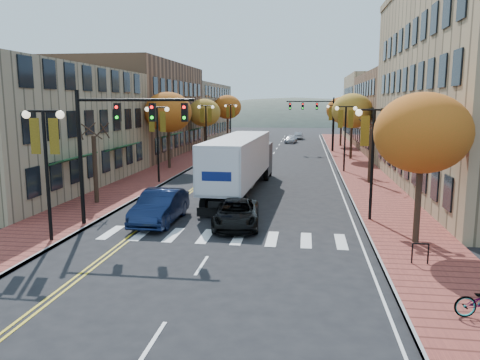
% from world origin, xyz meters
% --- Properties ---
extents(ground, '(200.00, 200.00, 0.00)m').
position_xyz_m(ground, '(0.00, 0.00, 0.00)').
color(ground, black).
rests_on(ground, ground).
extents(sidewalk_left, '(4.00, 85.00, 0.15)m').
position_xyz_m(sidewalk_left, '(-9.00, 32.50, 0.07)').
color(sidewalk_left, brown).
rests_on(sidewalk_left, ground).
extents(sidewalk_right, '(4.00, 85.00, 0.15)m').
position_xyz_m(sidewalk_right, '(9.00, 32.50, 0.07)').
color(sidewalk_right, brown).
rests_on(sidewalk_right, ground).
extents(building_left_near, '(12.00, 22.00, 9.00)m').
position_xyz_m(building_left_near, '(-17.00, 13.00, 4.50)').
color(building_left_near, '#9E8966').
rests_on(building_left_near, ground).
extents(building_left_mid, '(12.00, 24.00, 11.00)m').
position_xyz_m(building_left_mid, '(-17.00, 36.00, 5.50)').
color(building_left_mid, brown).
rests_on(building_left_mid, ground).
extents(building_left_far, '(12.00, 26.00, 9.50)m').
position_xyz_m(building_left_far, '(-17.00, 61.00, 4.75)').
color(building_left_far, '#9E8966').
rests_on(building_left_far, ground).
extents(building_right_mid, '(15.00, 24.00, 10.00)m').
position_xyz_m(building_right_mid, '(18.50, 42.00, 5.00)').
color(building_right_mid, brown).
rests_on(building_right_mid, ground).
extents(building_right_far, '(15.00, 20.00, 11.00)m').
position_xyz_m(building_right_far, '(18.50, 64.00, 5.50)').
color(building_right_far, '#9E8966').
rests_on(building_right_far, ground).
extents(tree_left_a, '(0.28, 0.28, 4.20)m').
position_xyz_m(tree_left_a, '(-9.00, 8.00, 2.25)').
color(tree_left_a, '#382619').
rests_on(tree_left_a, sidewalk_left).
extents(tree_left_b, '(4.48, 4.48, 7.21)m').
position_xyz_m(tree_left_b, '(-9.00, 24.00, 5.45)').
color(tree_left_b, '#382619').
rests_on(tree_left_b, sidewalk_left).
extents(tree_left_c, '(4.16, 4.16, 6.69)m').
position_xyz_m(tree_left_c, '(-9.00, 40.00, 5.05)').
color(tree_left_c, '#382619').
rests_on(tree_left_c, sidewalk_left).
extents(tree_left_d, '(4.61, 4.61, 7.42)m').
position_xyz_m(tree_left_d, '(-9.00, 58.00, 5.60)').
color(tree_left_d, '#382619').
rests_on(tree_left_d, sidewalk_left).
extents(tree_right_a, '(4.16, 4.16, 6.69)m').
position_xyz_m(tree_right_a, '(9.00, 2.00, 5.05)').
color(tree_right_a, '#382619').
rests_on(tree_right_a, sidewalk_right).
extents(tree_right_b, '(0.28, 0.28, 4.20)m').
position_xyz_m(tree_right_b, '(9.00, 18.00, 2.25)').
color(tree_right_b, '#382619').
rests_on(tree_right_b, sidewalk_right).
extents(tree_right_c, '(4.48, 4.48, 7.21)m').
position_xyz_m(tree_right_c, '(9.00, 34.00, 5.45)').
color(tree_right_c, '#382619').
rests_on(tree_right_c, sidewalk_right).
extents(tree_right_d, '(4.35, 4.35, 7.00)m').
position_xyz_m(tree_right_d, '(9.00, 50.00, 5.29)').
color(tree_right_d, '#382619').
rests_on(tree_right_d, sidewalk_right).
extents(lamp_left_a, '(1.96, 0.36, 6.05)m').
position_xyz_m(lamp_left_a, '(-7.50, 0.00, 4.29)').
color(lamp_left_a, black).
rests_on(lamp_left_a, ground).
extents(lamp_left_b, '(1.96, 0.36, 6.05)m').
position_xyz_m(lamp_left_b, '(-7.50, 16.00, 4.29)').
color(lamp_left_b, black).
rests_on(lamp_left_b, ground).
extents(lamp_left_c, '(1.96, 0.36, 6.05)m').
position_xyz_m(lamp_left_c, '(-7.50, 34.00, 4.29)').
color(lamp_left_c, black).
rests_on(lamp_left_c, ground).
extents(lamp_left_d, '(1.96, 0.36, 6.05)m').
position_xyz_m(lamp_left_d, '(-7.50, 52.00, 4.29)').
color(lamp_left_d, black).
rests_on(lamp_left_d, ground).
extents(lamp_right_a, '(1.96, 0.36, 6.05)m').
position_xyz_m(lamp_right_a, '(7.50, 6.00, 4.29)').
color(lamp_right_a, black).
rests_on(lamp_right_a, ground).
extents(lamp_right_b, '(1.96, 0.36, 6.05)m').
position_xyz_m(lamp_right_b, '(7.50, 24.00, 4.29)').
color(lamp_right_b, black).
rests_on(lamp_right_b, ground).
extents(lamp_right_c, '(1.96, 0.36, 6.05)m').
position_xyz_m(lamp_right_c, '(7.50, 42.00, 4.29)').
color(lamp_right_c, black).
rests_on(lamp_right_c, ground).
extents(traffic_mast_near, '(6.10, 0.35, 7.00)m').
position_xyz_m(traffic_mast_near, '(-5.48, 3.00, 4.92)').
color(traffic_mast_near, black).
rests_on(traffic_mast_near, ground).
extents(traffic_mast_far, '(6.10, 0.34, 7.00)m').
position_xyz_m(traffic_mast_far, '(5.48, 42.00, 4.92)').
color(traffic_mast_far, black).
rests_on(traffic_mast_far, ground).
extents(semi_truck, '(3.18, 16.41, 4.08)m').
position_xyz_m(semi_truck, '(-0.45, 13.07, 2.39)').
color(semi_truck, black).
rests_on(semi_truck, ground).
extents(navy_sedan, '(1.92, 5.32, 1.74)m').
position_xyz_m(navy_sedan, '(-3.68, 4.29, 0.87)').
color(navy_sedan, '#0E1838').
rests_on(navy_sedan, ground).
extents(black_suv, '(2.75, 5.15, 1.38)m').
position_xyz_m(black_suv, '(0.50, 4.04, 0.69)').
color(black_suv, black).
rests_on(black_suv, ground).
extents(car_far_white, '(2.37, 4.72, 1.54)m').
position_xyz_m(car_far_white, '(-3.06, 47.53, 0.77)').
color(car_far_white, white).
rests_on(car_far_white, ground).
extents(car_far_silver, '(2.16, 4.21, 1.17)m').
position_xyz_m(car_far_silver, '(1.65, 55.20, 0.58)').
color(car_far_silver, '#B7B7BF').
rests_on(car_far_silver, ground).
extents(car_far_oncoming, '(1.60, 3.94, 1.27)m').
position_xyz_m(car_far_oncoming, '(2.75, 63.18, 0.64)').
color(car_far_oncoming, '#ACABB3').
rests_on(car_far_oncoming, ground).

